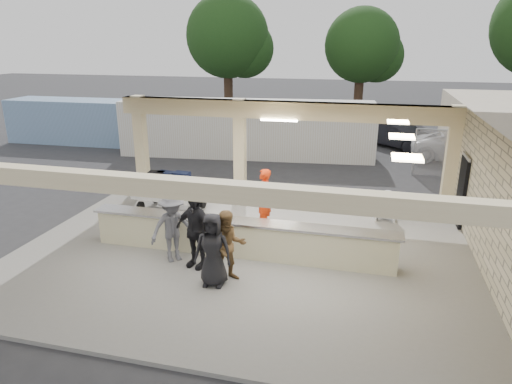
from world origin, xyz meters
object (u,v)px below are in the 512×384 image
(luggage_cart, at_px, (170,189))
(container_white, at_px, (247,128))
(passenger_b, at_px, (195,231))
(passenger_c, at_px, (173,227))
(car_white_a, at_px, (464,148))
(passenger_d, at_px, (213,250))
(car_dark, at_px, (398,135))
(baggage_handler, at_px, (263,199))
(container_blue, at_px, (90,122))
(baggage_counter, at_px, (240,238))
(drum_fan, at_px, (386,204))
(passenger_a, at_px, (228,246))

(luggage_cart, height_order, container_white, container_white)
(passenger_b, height_order, passenger_c, passenger_b)
(car_white_a, bearing_deg, passenger_c, 151.18)
(container_white, bearing_deg, passenger_d, -83.90)
(car_white_a, distance_m, car_dark, 3.72)
(passenger_c, height_order, car_white_a, passenger_c)
(baggage_handler, xyz_separation_m, container_blue, (-12.37, 9.95, 0.17))
(passenger_b, bearing_deg, car_white_a, 73.02)
(container_white, xyz_separation_m, container_blue, (-9.33, 0.65, -0.15))
(container_white, height_order, container_blue, container_white)
(baggage_counter, height_order, car_white_a, car_white_a)
(container_white, bearing_deg, passenger_b, -86.48)
(drum_fan, xyz_separation_m, baggage_handler, (-3.60, -1.61, 0.42))
(container_blue, bearing_deg, passenger_d, -49.85)
(passenger_b, bearing_deg, passenger_a, -10.03)
(passenger_a, height_order, car_white_a, passenger_a)
(car_dark, bearing_deg, container_blue, 142.26)
(passenger_b, relative_size, container_blue, 0.21)
(passenger_d, height_order, car_white_a, passenger_d)
(baggage_handler, height_order, passenger_c, baggage_handler)
(car_white_a, height_order, container_white, container_white)
(drum_fan, distance_m, passenger_d, 6.52)
(passenger_b, xyz_separation_m, container_white, (-1.98, 12.13, 0.29))
(passenger_a, xyz_separation_m, passenger_d, (-0.28, -0.28, 0.01))
(baggage_handler, distance_m, car_dark, 13.60)
(baggage_counter, xyz_separation_m, baggage_handler, (0.18, 1.94, 0.44))
(passenger_d, bearing_deg, baggage_handler, 79.88)
(passenger_c, xyz_separation_m, container_white, (-1.31, 11.96, 0.34))
(passenger_c, relative_size, car_white_a, 0.39)
(passenger_b, relative_size, car_dark, 0.46)
(luggage_cart, bearing_deg, passenger_a, -47.38)
(passenger_c, height_order, passenger_d, passenger_c)
(passenger_a, bearing_deg, container_white, 74.55)
(luggage_cart, relative_size, baggage_handler, 1.27)
(car_white_a, xyz_separation_m, car_dark, (-2.93, 2.29, 0.02))
(baggage_counter, distance_m, passenger_a, 1.41)
(passenger_d, distance_m, car_white_a, 16.10)
(drum_fan, bearing_deg, car_white_a, 108.86)
(baggage_handler, xyz_separation_m, passenger_b, (-1.06, -2.82, 0.04))
(luggage_cart, distance_m, car_dark, 14.37)
(drum_fan, bearing_deg, container_blue, -165.99)
(passenger_c, bearing_deg, passenger_a, -64.06)
(passenger_a, height_order, passenger_c, passenger_c)
(passenger_a, height_order, passenger_d, passenger_d)
(passenger_b, distance_m, car_dark, 16.61)
(car_white_a, relative_size, container_blue, 0.51)
(baggage_counter, relative_size, passenger_b, 4.27)
(passenger_c, relative_size, car_dark, 0.44)
(baggage_counter, relative_size, container_blue, 0.89)
(drum_fan, xyz_separation_m, passenger_d, (-3.93, -5.18, 0.37))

